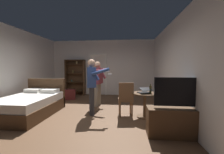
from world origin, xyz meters
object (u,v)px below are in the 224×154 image
at_px(bookshelf, 76,76).
at_px(suitcase_dark, 68,94).
at_px(person_blue_shirt, 92,83).
at_px(laptop, 145,91).
at_px(side_table, 145,101).
at_px(bottle_on_table, 150,90).
at_px(wooden_chair, 126,98).
at_px(person_striped_shirt, 98,80).
at_px(bed, 31,105).
at_px(tv_flatscreen, 178,119).

bearing_deg(bookshelf, suitcase_dark, -86.25).
xyz_separation_m(bookshelf, person_blue_shirt, (1.58, -2.84, -0.02)).
xyz_separation_m(laptop, person_blue_shirt, (-1.54, 0.17, 0.21)).
xyz_separation_m(bookshelf, side_table, (3.13, -2.97, -0.50)).
xyz_separation_m(side_table, bottle_on_table, (0.14, -0.08, 0.33)).
bearing_deg(wooden_chair, laptop, -8.10).
bearing_deg(person_striped_shirt, bed, -146.45).
xyz_separation_m(bed, tv_flatscreen, (3.92, -0.92, 0.05)).
relative_size(bookshelf, person_blue_shirt, 1.09).
relative_size(tv_flatscreen, bottle_on_table, 4.83).
height_order(bookshelf, bottle_on_table, bookshelf).
bearing_deg(person_blue_shirt, laptop, -6.43).
bearing_deg(bookshelf, laptop, -44.00).
xyz_separation_m(bookshelf, tv_flatscreen, (3.67, -4.02, -0.62)).
bearing_deg(wooden_chair, bed, -176.83).
distance_m(bookshelf, bottle_on_table, 4.48).
relative_size(laptop, bottle_on_table, 1.64).
height_order(tv_flatscreen, person_blue_shirt, person_blue_shirt).
relative_size(bed, bookshelf, 1.07).
height_order(side_table, person_blue_shirt, person_blue_shirt).
height_order(bottle_on_table, person_blue_shirt, person_blue_shirt).
height_order(laptop, person_blue_shirt, person_blue_shirt).
height_order(tv_flatscreen, laptop, tv_flatscreen).
height_order(bed, suitcase_dark, bed).
relative_size(bed, laptop, 4.55).
bearing_deg(laptop, wooden_chair, 171.90).
xyz_separation_m(tv_flatscreen, person_striped_shirt, (-2.11, 2.12, 0.59)).
distance_m(side_table, laptop, 0.28).
bearing_deg(suitcase_dark, bottle_on_table, -46.25).
height_order(bed, side_table, bed).
distance_m(person_blue_shirt, suitcase_dark, 2.43).
bearing_deg(tv_flatscreen, wooden_chair, 134.86).
xyz_separation_m(bookshelf, bottle_on_table, (3.27, -3.05, -0.17)).
distance_m(wooden_chair, person_blue_shirt, 1.11).
height_order(bookshelf, tv_flatscreen, bookshelf).
relative_size(tv_flatscreen, side_table, 1.75).
distance_m(bookshelf, person_blue_shirt, 3.25).
bearing_deg(tv_flatscreen, person_blue_shirt, 150.61).
distance_m(side_table, bottle_on_table, 0.37).
bearing_deg(bookshelf, side_table, -43.50).
relative_size(bookshelf, suitcase_dark, 3.00).
bearing_deg(laptop, bed, -178.57).
distance_m(side_table, person_striped_shirt, 1.96).
bearing_deg(person_striped_shirt, person_blue_shirt, -89.00).
bearing_deg(bed, suitcase_dark, 81.07).
xyz_separation_m(side_table, wooden_chair, (-0.53, 0.03, 0.07)).
bearing_deg(bed, person_striped_shirt, 33.55).
distance_m(bookshelf, side_table, 4.35).
height_order(laptop, bottle_on_table, bottle_on_table).
bearing_deg(bed, side_table, 2.10).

